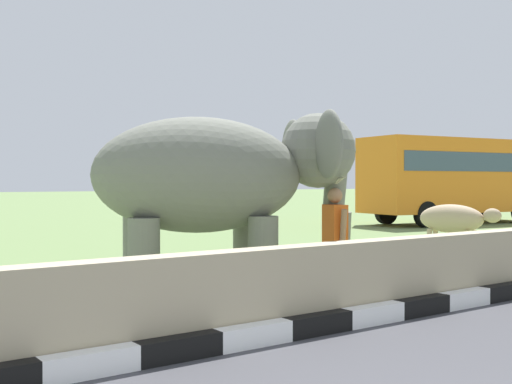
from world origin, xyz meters
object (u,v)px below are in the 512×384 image
Objects in this scene: person_handler at (335,236)px; cow_near at (453,220)px; bus_orange at (455,174)px; elephant at (223,177)px.

cow_near is (5.62, 2.08, -0.06)m from person_handler.
person_handler is at bearing -159.72° from cow_near.
bus_orange is at bearing 31.40° from person_handler.
person_handler is 0.19× the size of bus_orange.
cow_near is at bearing 10.15° from elephant.
cow_near is at bearing 20.28° from person_handler.
elephant is 0.47× the size of bus_orange.
bus_orange is (15.69, 9.58, 1.15)m from person_handler.
bus_orange reaches higher than elephant.
person_handler is 6.00m from cow_near.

